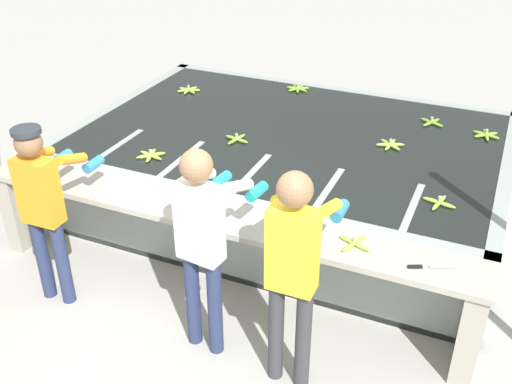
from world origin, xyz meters
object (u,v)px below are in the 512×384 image
object	(u,v)px
worker_1	(203,235)
worker_2	(294,262)
banana_bunch_floating_2	(151,155)
knife_1	(191,208)
banana_bunch_floating_6	(439,203)
banana_bunch_floating_5	(189,90)
worker_0	(44,200)
banana_bunch_floating_4	(298,88)
banana_bunch_ledge_1	(354,243)
banana_bunch_ledge_0	(290,223)
banana_bunch_floating_7	(237,139)
banana_bunch_floating_1	(390,145)
knife_0	(425,267)
banana_bunch_floating_3	(486,135)
banana_bunch_floating_0	(431,122)

from	to	relation	value
worker_1	worker_2	distance (m)	0.70
banana_bunch_floating_2	knife_1	size ratio (longest dim) A/B	1.04
banana_bunch_floating_6	banana_bunch_floating_5	bearing A→B (deg)	155.01
worker_0	worker_2	world-z (taller)	worker_2
knife_1	worker_0	bearing A→B (deg)	-153.21
banana_bunch_floating_4	banana_bunch_ledge_1	world-z (taller)	banana_bunch_ledge_1
worker_2	banana_bunch_floating_6	distance (m)	1.63
worker_2	banana_bunch_ledge_0	size ratio (longest dim) A/B	6.11
banana_bunch_floating_7	banana_bunch_floating_6	bearing A→B (deg)	-12.25
banana_bunch_ledge_1	worker_0	bearing A→B (deg)	-166.90
worker_2	banana_bunch_floating_2	xyz separation A→B (m)	(-1.90, 1.24, -0.17)
banana_bunch_floating_1	worker_0	bearing A→B (deg)	-133.73
worker_1	banana_bunch_floating_5	distance (m)	3.35
banana_bunch_ledge_1	banana_bunch_floating_5	bearing A→B (deg)	139.24
knife_0	worker_0	bearing A→B (deg)	-170.44
banana_bunch_floating_6	knife_0	xyz separation A→B (m)	(0.05, -0.91, -0.01)
worker_1	banana_bunch_floating_4	distance (m)	3.49
banana_bunch_floating_3	knife_1	xyz separation A→B (m)	(-2.03, -2.43, -0.01)
worker_1	banana_bunch_floating_6	xyz separation A→B (m)	(1.42, 1.39, -0.16)
banana_bunch_ledge_1	knife_1	xyz separation A→B (m)	(-1.34, -0.03, -0.01)
banana_bunch_floating_1	banana_bunch_floating_3	size ratio (longest dim) A/B	1.00
banana_bunch_floating_1	banana_bunch_ledge_0	distance (m)	1.75
banana_bunch_floating_1	knife_1	bearing A→B (deg)	-123.58
worker_0	worker_1	bearing A→B (deg)	0.17
worker_0	knife_1	world-z (taller)	worker_0
banana_bunch_floating_0	banana_bunch_floating_7	size ratio (longest dim) A/B	0.95
banana_bunch_floating_0	worker_1	bearing A→B (deg)	-109.52
banana_bunch_floating_7	knife_1	distance (m)	1.34
banana_bunch_floating_3	knife_0	xyz separation A→B (m)	(-0.17, -2.46, -0.01)
banana_bunch_floating_0	banana_bunch_floating_6	world-z (taller)	same
banana_bunch_floating_4	banana_bunch_ledge_1	size ratio (longest dim) A/B	1.02
banana_bunch_floating_0	banana_bunch_floating_2	size ratio (longest dim) A/B	0.95
banana_bunch_floating_7	banana_bunch_ledge_0	world-z (taller)	banana_bunch_ledge_0
banana_bunch_ledge_1	knife_0	bearing A→B (deg)	-7.00
worker_1	knife_1	size ratio (longest dim) A/B	6.19
worker_1	banana_bunch_floating_1	xyz separation A→B (m)	(0.81, 2.32, -0.16)
worker_1	banana_bunch_floating_7	world-z (taller)	worker_1
banana_bunch_floating_1	banana_bunch_floating_2	size ratio (longest dim) A/B	1.01
banana_bunch_floating_1	knife_0	size ratio (longest dim) A/B	0.86
banana_bunch_floating_4	banana_bunch_floating_6	xyz separation A→B (m)	(1.98, -2.05, 0.00)
banana_bunch_floating_6	banana_bunch_ledge_1	bearing A→B (deg)	-119.14
banana_bunch_ledge_0	worker_2	bearing A→B (deg)	-67.68
worker_0	banana_bunch_floating_2	xyz separation A→B (m)	(0.22, 1.18, -0.10)
banana_bunch_floating_6	worker_0	bearing A→B (deg)	-153.82
banana_bunch_ledge_0	banana_bunch_ledge_1	distance (m)	0.53
banana_bunch_floating_5	worker_1	bearing A→B (deg)	-58.70
banana_bunch_floating_3	banana_bunch_floating_7	distance (m)	2.51
banana_bunch_floating_7	banana_bunch_ledge_1	world-z (taller)	banana_bunch_ledge_1
worker_0	banana_bunch_floating_7	distance (m)	2.01
worker_0	worker_1	world-z (taller)	worker_1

